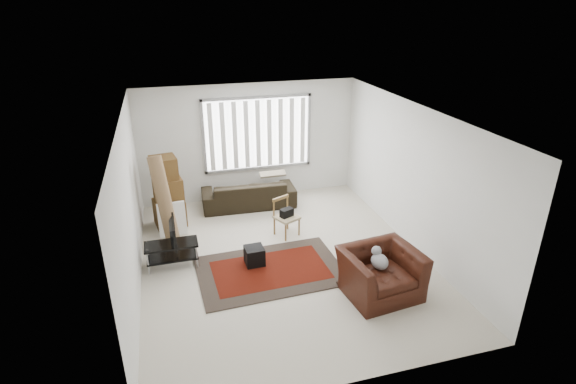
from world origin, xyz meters
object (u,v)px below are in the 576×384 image
object	(u,v)px
tv_stand	(172,250)
moving_boxes	(168,194)
armchair	(381,270)
sofa	(249,190)
side_chair	(286,215)

from	to	relation	value
tv_stand	moving_boxes	distance (m)	1.71
moving_boxes	armchair	bearing A→B (deg)	-47.12
moving_boxes	sofa	bearing A→B (deg)	14.32
moving_boxes	sofa	distance (m)	1.85
side_chair	tv_stand	bearing A→B (deg)	169.46
tv_stand	sofa	distance (m)	2.78
moving_boxes	side_chair	xyz separation A→B (m)	(2.23, -1.09, -0.26)
side_chair	moving_boxes	bearing A→B (deg)	128.99
armchair	moving_boxes	bearing A→B (deg)	126.25
moving_boxes	side_chair	size ratio (longest dim) A/B	1.91
tv_stand	side_chair	size ratio (longest dim) A/B	1.18
moving_boxes	side_chair	distance (m)	2.49
tv_stand	moving_boxes	size ratio (longest dim) A/B	0.62
sofa	tv_stand	bearing A→B (deg)	52.37
sofa	moving_boxes	bearing A→B (deg)	16.95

